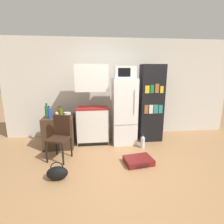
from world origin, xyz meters
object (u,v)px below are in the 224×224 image
object	(u,v)px
side_table	(60,131)
bottle_green_tall	(47,110)
bottle_blue_soda	(49,113)
bottle_amber_beer	(59,111)
refrigerator	(124,111)
chair	(61,133)
handbag	(57,173)
bottle_clear_short	(57,115)
water_bottle_front	(143,142)
microwave	(125,72)
bookshelf	(151,104)
kitchen_hutch	(92,109)
bottle_olive_oil	(61,113)
bowl	(67,113)
suitcase_large_flat	(138,161)

from	to	relation	value
side_table	bottle_green_tall	xyz separation A→B (m)	(-0.29, 0.10, 0.50)
bottle_blue_soda	bottle_amber_beer	size ratio (longest dim) A/B	1.35
refrigerator	chair	bearing A→B (deg)	-154.51
side_table	handbag	xyz separation A→B (m)	(0.20, -1.45, -0.25)
bottle_clear_short	water_bottle_front	world-z (taller)	bottle_clear_short
handbag	microwave	bearing A→B (deg)	46.55
bottle_clear_short	bookshelf	bearing A→B (deg)	7.84
chair	bottle_green_tall	bearing A→B (deg)	140.16
bottle_green_tall	chair	distance (m)	0.93
side_table	chair	distance (m)	0.69
kitchen_hutch	microwave	world-z (taller)	kitchen_hutch
side_table	bottle_green_tall	world-z (taller)	bottle_green_tall
kitchen_hutch	bottle_amber_beer	bearing A→B (deg)	175.27
side_table	microwave	xyz separation A→B (m)	(1.62, 0.05, 1.41)
bottle_olive_oil	bowl	size ratio (longest dim) A/B	1.37
bottle_olive_oil	bottle_amber_beer	bearing A→B (deg)	109.50
suitcase_large_flat	water_bottle_front	size ratio (longest dim) A/B	1.81
bookshelf	bottle_clear_short	bearing A→B (deg)	-172.16
bottle_clear_short	bottle_amber_beer	world-z (taller)	bottle_amber_beer
bottle_olive_oil	suitcase_large_flat	size ratio (longest dim) A/B	0.40
bottle_blue_soda	suitcase_large_flat	size ratio (longest dim) A/B	0.48
handbag	water_bottle_front	distance (m)	2.11
bottle_olive_oil	bottle_clear_short	bearing A→B (deg)	-120.75
handbag	bowl	bearing A→B (deg)	90.58
chair	microwave	bearing A→B (deg)	45.64
bottle_blue_soda	bottle_green_tall	bearing A→B (deg)	114.40
side_table	suitcase_large_flat	bearing A→B (deg)	-32.09
bottle_green_tall	bottle_clear_short	bearing A→B (deg)	-44.23
side_table	refrigerator	world-z (taller)	refrigerator
refrigerator	bottle_green_tall	bearing A→B (deg)	178.55
bottle_amber_beer	chair	size ratio (longest dim) A/B	0.23
water_bottle_front	bowl	bearing A→B (deg)	163.15
bookshelf	handbag	world-z (taller)	bookshelf
refrigerator	bookshelf	distance (m)	0.75
microwave	side_table	bearing A→B (deg)	-178.26
refrigerator	water_bottle_front	distance (m)	0.89
bottle_clear_short	bottle_green_tall	xyz separation A→B (m)	(-0.28, 0.28, 0.05)
side_table	bottle_green_tall	bearing A→B (deg)	160.92
side_table	bowl	world-z (taller)	bowl
water_bottle_front	bottle_green_tall	bearing A→B (deg)	168.72
microwave	bottle_amber_beer	size ratio (longest dim) A/B	2.32
bookshelf	bottle_green_tall	xyz separation A→B (m)	(-2.63, -0.05, -0.11)
refrigerator	suitcase_large_flat	size ratio (longest dim) A/B	2.74
kitchen_hutch	bottle_amber_beer	size ratio (longest dim) A/B	9.27
bookshelf	bottle_clear_short	size ratio (longest dim) A/B	11.38
refrigerator	bottle_green_tall	xyz separation A→B (m)	(-1.90, 0.05, 0.06)
kitchen_hutch	refrigerator	distance (m)	0.80
bottle_amber_beer	suitcase_large_flat	distance (m)	2.28
bowl	bottle_clear_short	bearing A→B (deg)	-116.40
microwave	bookshelf	xyz separation A→B (m)	(0.73, 0.10, -0.80)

